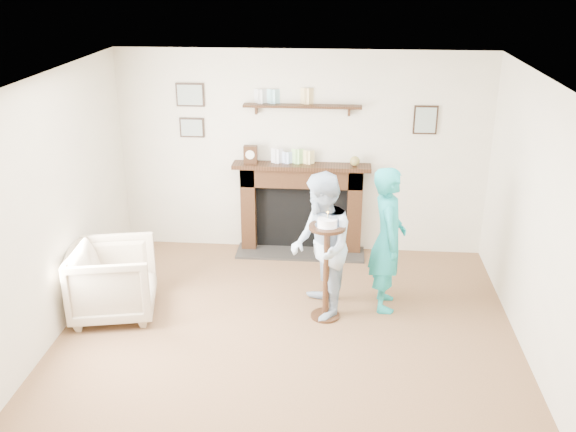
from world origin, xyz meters
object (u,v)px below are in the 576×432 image
(armchair, at_px, (117,313))
(woman, at_px, (384,305))
(pedestal_table, at_px, (327,253))
(man, at_px, (320,312))

(armchair, distance_m, woman, 2.83)
(woman, relative_size, pedestal_table, 1.32)
(armchair, xyz_separation_m, pedestal_table, (2.19, 0.11, 0.72))
(pedestal_table, bearing_deg, woman, 25.05)
(armchair, relative_size, woman, 0.54)
(armchair, height_order, man, man)
(armchair, height_order, woman, woman)
(armchair, relative_size, man, 0.55)
(woman, xyz_separation_m, pedestal_table, (-0.62, -0.29, 0.72))
(pedestal_table, bearing_deg, armchair, -177.08)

